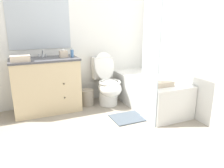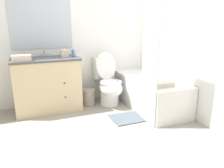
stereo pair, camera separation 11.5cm
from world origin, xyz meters
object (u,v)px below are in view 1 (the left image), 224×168
Objects in this scene: sink_faucet at (43,55)px; hand_towel_folded at (20,59)px; bath_towel_folded at (161,83)px; soap_dispenser at (72,53)px; tissue_box at (63,54)px; toilet at (107,84)px; bath_mat at (128,118)px; wastebasket at (87,97)px; vanity_cabinet at (46,85)px; bathtub at (149,92)px.

sink_faucet reaches higher than hand_towel_folded.
sink_faucet reaches higher than bath_towel_folded.
soap_dispenser is at bearing 139.86° from bath_towel_folded.
tissue_box is (0.30, -0.15, 0.02)m from sink_faucet.
bath_mat is at bearing -85.36° from toilet.
wastebasket is 2.21× the size of tissue_box.
vanity_cabinet is at bearing -90.00° from sink_faucet.
bath_mat is (-0.55, -0.31, -0.25)m from bathtub.
bath_towel_folded is at bearing -58.93° from toilet.
sink_faucet is 0.98× the size of soap_dispenser.
bath_mat is (1.06, -0.97, -0.88)m from sink_faucet.
soap_dispenser is at bearing 172.76° from toilet.
bath_towel_folded is (1.08, -0.91, -0.38)m from soap_dispenser.
vanity_cabinet is 0.70× the size of bathtub.
tissue_box reaches higher than wastebasket.
soap_dispenser reaches higher than vanity_cabinet.
bathtub is 1.54m from tissue_box.
sink_faucet is at bearing 162.40° from wastebasket.
bath_mat is at bearing -36.78° from vanity_cabinet.
bath_towel_folded is at bearing -38.87° from tissue_box.
tissue_box is 0.47× the size of hand_towel_folded.
sink_faucet is 0.48m from hand_towel_folded.
wastebasket reaches higher than bath_mat.
bath_towel_folded is 0.71m from bath_mat.
hand_towel_folded is (-0.34, -0.33, 0.01)m from sink_faucet.
bathtub is 0.55m from bath_towel_folded.
tissue_box is at bearing 15.48° from hand_towel_folded.
vanity_cabinet is at bearing -175.05° from tissue_box.
toilet is 2.99× the size of bath_towel_folded.
sink_faucet reaches higher than wastebasket.
tissue_box reaches higher than bath_towel_folded.
bathtub is 0.67m from bath_mat.
hand_towel_folded is at bearing -164.52° from tissue_box.
vanity_cabinet is at bearing 175.47° from soap_dispenser.
bath_mat is at bearing -150.70° from bathtub.
hand_towel_folded is at bearing -172.88° from wastebasket.
tissue_box is (-0.70, 0.13, 0.55)m from toilet.
soap_dispenser is at bearing 129.76° from bath_mat.
hand_towel_folded is 0.53× the size of bath_mat.
sink_faucet is at bearing 44.44° from hand_towel_folded.
soap_dispenser reaches higher than toilet.
hand_towel_folded is (-0.34, -0.15, 0.46)m from vanity_cabinet.
vanity_cabinet reaches higher than bathtub.
tissue_box is 0.67m from hand_towel_folded.
vanity_cabinet is 0.56m from tissue_box.
toilet is at bearing -16.04° from sink_faucet.
bath_mat is at bearing -24.56° from hand_towel_folded.
bath_towel_folded is (1.20, -0.97, -0.37)m from tissue_box.
bath_towel_folded is at bearing -40.14° from soap_dispenser.
vanity_cabinet reaches higher than bath_towel_folded.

